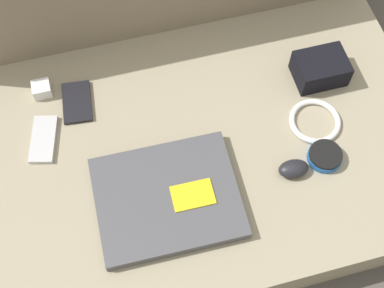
# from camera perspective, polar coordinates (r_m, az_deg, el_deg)

# --- Properties ---
(ground_plane) EXTENTS (8.00, 8.00, 0.00)m
(ground_plane) POSITION_cam_1_polar(r_m,az_deg,el_deg) (1.33, -0.00, -2.72)
(ground_plane) COLOR #4C4742
(couch_seat) EXTENTS (1.13, 0.69, 0.12)m
(couch_seat) POSITION_cam_1_polar(r_m,az_deg,el_deg) (1.27, -0.00, -1.62)
(couch_seat) COLOR gray
(couch_seat) RESTS_ON ground_plane
(laptop) EXTENTS (0.31, 0.26, 0.03)m
(laptop) POSITION_cam_1_polar(r_m,az_deg,el_deg) (1.16, -2.63, -5.74)
(laptop) COLOR #47474C
(laptop) RESTS_ON couch_seat
(computer_mouse) EXTENTS (0.07, 0.05, 0.03)m
(computer_mouse) POSITION_cam_1_polar(r_m,az_deg,el_deg) (1.20, 10.78, -2.61)
(computer_mouse) COLOR black
(computer_mouse) RESTS_ON couch_seat
(speaker_puck) EXTENTS (0.08, 0.08, 0.02)m
(speaker_puck) POSITION_cam_1_polar(r_m,az_deg,el_deg) (1.23, 13.99, -1.26)
(speaker_puck) COLOR #1E569E
(speaker_puck) RESTS_ON couch_seat
(phone_silver) EXTENTS (0.08, 0.13, 0.01)m
(phone_silver) POSITION_cam_1_polar(r_m,az_deg,el_deg) (1.27, -15.56, 0.49)
(phone_silver) COLOR #B7B7BC
(phone_silver) RESTS_ON couch_seat
(phone_black) EXTENTS (0.08, 0.12, 0.01)m
(phone_black) POSITION_cam_1_polar(r_m,az_deg,el_deg) (1.31, -12.17, 4.38)
(phone_black) COLOR black
(phone_black) RESTS_ON couch_seat
(camera_pouch) EXTENTS (0.12, 0.09, 0.06)m
(camera_pouch) POSITION_cam_1_polar(r_m,az_deg,el_deg) (1.33, 13.53, 7.82)
(camera_pouch) COLOR black
(camera_pouch) RESTS_ON couch_seat
(charger_brick) EXTENTS (0.04, 0.04, 0.03)m
(charger_brick) POSITION_cam_1_polar(r_m,az_deg,el_deg) (1.33, -15.73, 5.66)
(charger_brick) COLOR silver
(charger_brick) RESTS_ON couch_seat
(cable_coil) EXTENTS (0.12, 0.12, 0.01)m
(cable_coil) POSITION_cam_1_polar(r_m,az_deg,el_deg) (1.28, 12.97, 2.40)
(cable_coil) COLOR white
(cable_coil) RESTS_ON couch_seat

